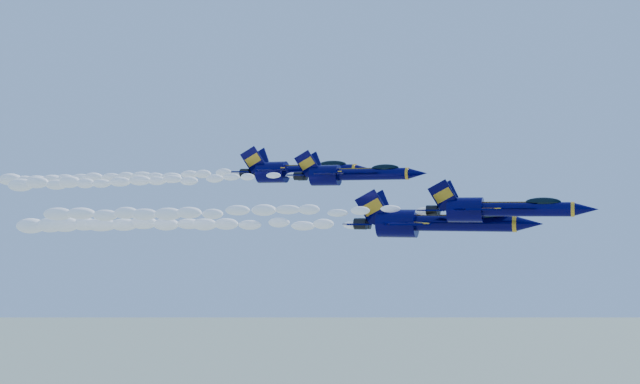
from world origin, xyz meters
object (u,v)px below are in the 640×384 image
(jet_fourth, at_px, (298,171))
(jet_lead, at_px, (499,209))
(jet_second, at_px, (433,222))
(jet_third, at_px, (351,174))

(jet_fourth, bearing_deg, jet_lead, -39.95)
(jet_second, bearing_deg, jet_fourth, 137.71)
(jet_third, relative_size, jet_fourth, 0.83)
(jet_third, height_order, jet_fourth, jet_fourth)
(jet_second, height_order, jet_fourth, jet_fourth)
(jet_lead, bearing_deg, jet_third, 142.07)
(jet_second, bearing_deg, jet_lead, -30.61)
(jet_lead, height_order, jet_third, jet_third)
(jet_third, bearing_deg, jet_fourth, 136.87)
(jet_second, xyz_separation_m, jet_third, (-12.35, 10.92, 5.65))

